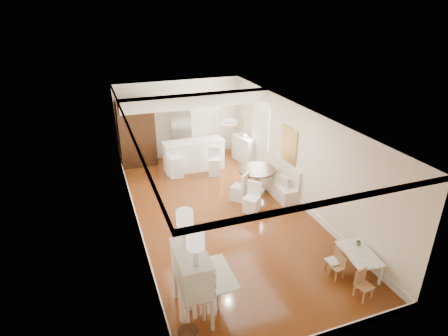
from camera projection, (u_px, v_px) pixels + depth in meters
room at (219, 141)px, 9.67m from camera, size 9.00×9.04×2.82m
secretary_bureau at (192, 284)px, 6.69m from camera, size 1.10×1.12×1.38m
gustavian_armchair at (204, 293)px, 6.88m from camera, size 0.63×0.63×0.82m
kids_table at (358, 262)px, 7.92m from camera, size 0.73×1.07×0.50m
kids_chair_a at (337, 267)px, 7.79m from camera, size 0.26×0.26×0.50m
kids_chair_b at (333, 261)px, 7.92m from camera, size 0.28×0.28×0.57m
kids_chair_c at (364, 285)px, 7.21m from camera, size 0.33×0.33×0.60m
banquette at (280, 179)px, 11.05m from camera, size 0.52×1.60×0.98m
dining_table at (256, 181)px, 11.18m from camera, size 1.39×1.39×0.77m
slip_chair_near at (252, 198)px, 10.17m from camera, size 0.57×0.56×0.83m
slip_chair_far at (240, 186)px, 10.76m from camera, size 0.59×0.59×0.86m
breakfast_counter at (194, 155)px, 12.67m from camera, size 2.05×0.65×1.03m
bar_stool_left at (176, 161)px, 12.16m from camera, size 0.48×0.48×1.09m
bar_stool_right at (214, 162)px, 12.28m from camera, size 0.47×0.47×0.93m
pantry_cabinet at (137, 133)px, 12.80m from camera, size 1.20×0.60×2.30m
fridge at (191, 134)px, 13.47m from camera, size 0.75×0.65×1.80m
sideboard at (244, 149)px, 13.38m from camera, size 0.65×1.04×0.92m
pencil_cup at (358, 243)px, 8.05m from camera, size 0.16×0.16×0.09m
branch_vase at (245, 135)px, 13.12m from camera, size 0.19×0.19×0.17m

